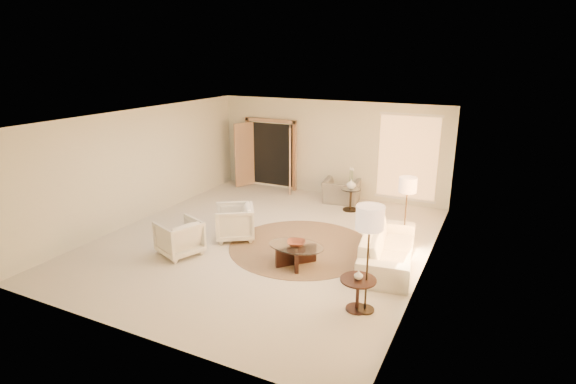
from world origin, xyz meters
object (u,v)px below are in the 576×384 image
at_px(accent_chair, 341,188).
at_px(floor_lamp_near, 408,188).
at_px(armchair_right, 179,236).
at_px(end_table, 358,289).
at_px(sofa, 388,247).
at_px(end_vase, 359,275).
at_px(coffee_table, 296,252).
at_px(side_vase, 351,184).
at_px(floor_lamp_far, 370,223).
at_px(bowl, 296,243).
at_px(side_table, 351,197).
at_px(armchair_left, 234,221).

height_order(accent_chair, floor_lamp_near, floor_lamp_near).
distance_m(armchair_right, end_table, 4.06).
xyz_separation_m(sofa, end_vase, (-0.02, -1.92, 0.28)).
xyz_separation_m(armchair_right, coffee_table, (2.42, 0.62, -0.15)).
distance_m(end_table, side_vase, 5.01).
xyz_separation_m(floor_lamp_near, floor_lamp_far, (0.00, -2.90, 0.21)).
bearing_deg(sofa, bowl, 108.82).
bearing_deg(side_vase, bowl, -88.84).
height_order(end_table, side_table, side_table).
height_order(floor_lamp_far, bowl, floor_lamp_far).
bearing_deg(armchair_left, floor_lamp_far, 32.43).
bearing_deg(coffee_table, sofa, 27.51).
height_order(armchair_right, bowl, armchair_right).
distance_m(sofa, floor_lamp_near, 1.41).
distance_m(end_table, side_table, 5.00).
height_order(side_table, floor_lamp_far, floor_lamp_far).
relative_size(sofa, side_table, 3.99).
height_order(floor_lamp_near, end_vase, floor_lamp_near).
height_order(end_table, bowl, end_table).
bearing_deg(end_table, accent_chair, 112.20).
bearing_deg(end_table, end_vase, 90.00).
bearing_deg(bowl, sofa, 27.51).
xyz_separation_m(armchair_right, end_table, (4.03, -0.45, -0.03)).
bearing_deg(armchair_left, coffee_table, 38.79).
height_order(coffee_table, floor_lamp_near, floor_lamp_near).
bearing_deg(sofa, armchair_right, 101.21).
xyz_separation_m(bowl, side_vase, (-0.07, 3.64, 0.27)).
bearing_deg(armchair_left, sofa, 61.14).
height_order(floor_lamp_near, side_vase, floor_lamp_near).
bearing_deg(accent_chair, floor_lamp_far, 105.76).
bearing_deg(armchair_right, side_table, 172.30).
xyz_separation_m(sofa, coffee_table, (-1.64, -0.85, -0.09)).
xyz_separation_m(armchair_right, end_vase, (4.03, -0.45, 0.22)).
relative_size(armchair_left, bowl, 2.33).
bearing_deg(end_table, armchair_right, 173.61).
relative_size(accent_chair, floor_lamp_near, 0.63).
height_order(armchair_left, end_table, armchair_left).
relative_size(accent_chair, floor_lamp_far, 0.55).
distance_m(armchair_right, side_table, 4.86).
xyz_separation_m(end_vase, side_vase, (-1.69, 4.70, 0.11)).
relative_size(coffee_table, side_table, 2.12).
xyz_separation_m(accent_chair, coffee_table, (0.53, -4.19, -0.17)).
bearing_deg(floor_lamp_far, coffee_table, 149.21).
bearing_deg(side_vase, sofa, -58.44).
distance_m(armchair_left, accent_chair, 3.81).
bearing_deg(end_table, armchair_left, 154.08).
relative_size(sofa, armchair_left, 2.83).
bearing_deg(coffee_table, floor_lamp_near, 46.91).
xyz_separation_m(armchair_right, bowl, (2.42, 0.62, 0.05)).
distance_m(armchair_right, bowl, 2.50).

